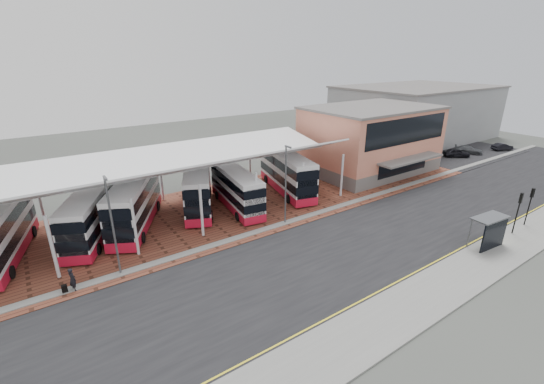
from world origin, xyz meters
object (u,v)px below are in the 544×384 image
object	(u,v)px
bus_0	(0,233)
carpark_car_a	(457,153)
bus_1	(91,215)
bus_3	(198,188)
bus_shelter	(493,228)
pedestrian	(72,279)
traffic_signal_west	(519,207)
carpark_car_c	(502,147)
bus_5	(287,173)
terminal	(371,139)
bus_2	(135,204)
carpark_car_b	(469,150)
traffic_signal_east	(531,201)
bus_4	(236,189)

from	to	relation	value
bus_0	carpark_car_a	xyz separation A→B (m)	(61.72, -3.89, -1.60)
bus_1	carpark_car_a	size ratio (longest dim) A/B	2.61
bus_3	bus_shelter	xyz separation A→B (m)	(17.40, -22.96, -0.48)
pedestrian	bus_1	bearing A→B (deg)	-43.47
bus_3	traffic_signal_west	world-z (taller)	bus_3
bus_3	carpark_car_c	size ratio (longest dim) A/B	3.00
bus_3	bus_5	distance (m)	11.19
bus_0	bus_shelter	distance (m)	41.58
bus_3	bus_shelter	world-z (taller)	bus_3
pedestrian	bus_5	bearing A→B (deg)	-97.30
carpark_car_a	carpark_car_c	world-z (taller)	carpark_car_a
carpark_car_a	bus_shelter	size ratio (longest dim) A/B	1.15
carpark_car_c	terminal	bearing A→B (deg)	99.50
terminal	bus_2	world-z (taller)	terminal
carpark_car_a	bus_3	bearing A→B (deg)	120.62
bus_3	pedestrian	size ratio (longest dim) A/B	6.25
terminal	carpark_car_a	xyz separation A→B (m)	(17.45, -3.65, -3.87)
carpark_car_a	bus_2	bearing A→B (deg)	122.36
carpark_car_b	carpark_car_c	size ratio (longest dim) A/B	1.17
carpark_car_a	carpark_car_b	xyz separation A→B (m)	(3.93, 0.09, -0.07)
bus_0	bus_1	xyz separation A→B (m)	(6.81, -0.15, -0.13)
terminal	bus_3	size ratio (longest dim) A/B	1.63
carpark_car_a	traffic_signal_east	world-z (taller)	traffic_signal_east
bus_1	carpark_car_c	distance (m)	66.30
bus_0	bus_shelter	bearing A→B (deg)	-17.45
terminal	bus_0	xyz separation A→B (m)	(-44.27, 0.23, -2.27)
traffic_signal_west	traffic_signal_east	size ratio (longest dim) A/B	1.06
carpark_car_b	bus_shelter	size ratio (longest dim) A/B	1.22
carpark_car_c	traffic_signal_east	xyz separation A→B (m)	(-30.35, -15.99, 2.02)
bus_3	carpark_car_b	world-z (taller)	bus_3
terminal	carpark_car_b	world-z (taller)	terminal
bus_0	bus_shelter	world-z (taller)	bus_0
bus_4	pedestrian	world-z (taller)	bus_4
terminal	bus_0	bearing A→B (deg)	179.70
bus_2	bus_3	xyz separation A→B (m)	(6.99, 0.81, -0.08)
carpark_car_c	traffic_signal_east	world-z (taller)	traffic_signal_east
bus_shelter	traffic_signal_west	size ratio (longest dim) A/B	0.88
bus_5	bus_shelter	xyz separation A→B (m)	(6.31, -21.51, -0.59)
terminal	bus_shelter	world-z (taller)	terminal
terminal	pedestrian	world-z (taller)	terminal
bus_5	carpark_car_b	size ratio (longest dim) A/B	2.74
terminal	pedestrian	bearing A→B (deg)	-168.87
bus_shelter	bus_1	bearing A→B (deg)	147.67
bus_2	bus_4	world-z (taller)	bus_2
pedestrian	traffic_signal_west	bearing A→B (deg)	-135.61
bus_4	carpark_car_a	bearing A→B (deg)	5.54
terminal	bus_5	xyz separation A→B (m)	(-15.40, -0.43, -2.19)
pedestrian	carpark_car_c	world-z (taller)	pedestrian
bus_shelter	traffic_signal_west	world-z (taller)	traffic_signal_west
bus_5	traffic_signal_east	bearing A→B (deg)	-43.31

